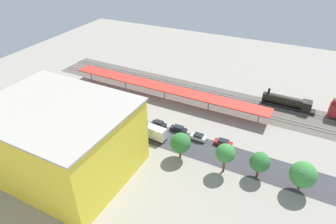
{
  "coord_description": "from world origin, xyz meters",
  "views": [
    {
      "loc": [
        -28.31,
        59.49,
        47.31
      ],
      "look_at": [
        0.32,
        -0.77,
        4.83
      ],
      "focal_mm": 31.35,
      "sensor_mm": 36.0,
      "label": 1
    }
  ],
  "objects_px": {
    "traffic_light": "(147,130)",
    "parked_car_3": "(159,124)",
    "box_truck_0": "(150,131)",
    "street_tree_3": "(181,143)",
    "street_tree_2": "(260,162)",
    "parked_car_2": "(178,129)",
    "platform_canopy_near": "(164,88)",
    "parked_car_4": "(136,120)",
    "parked_car_5": "(120,114)",
    "box_truck_1": "(111,122)",
    "street_tree_1": "(93,113)",
    "box_truck_2": "(78,115)",
    "street_tree_5": "(133,128)",
    "construction_building": "(60,139)",
    "parked_car_1": "(198,137)",
    "street_tree_4": "(303,175)",
    "street_tree_0": "(225,153)",
    "locomotive": "(289,103)",
    "parked_car_0": "(223,143)"
  },
  "relations": [
    {
      "from": "street_tree_1",
      "to": "street_tree_3",
      "type": "xyz_separation_m",
      "value": [
        -26.32,
        1.55,
        -0.25
      ]
    },
    {
      "from": "parked_car_1",
      "to": "locomotive",
      "type": "bearing_deg",
      "value": -125.92
    },
    {
      "from": "box_truck_0",
      "to": "street_tree_2",
      "type": "relative_size",
      "value": 1.52
    },
    {
      "from": "parked_car_4",
      "to": "parked_car_5",
      "type": "xyz_separation_m",
      "value": [
        5.64,
        -0.59,
        -0.01
      ]
    },
    {
      "from": "street_tree_1",
      "to": "traffic_light",
      "type": "bearing_deg",
      "value": 177.76
    },
    {
      "from": "locomotive",
      "to": "parked_car_3",
      "type": "distance_m",
      "value": 40.46
    },
    {
      "from": "parked_car_2",
      "to": "street_tree_3",
      "type": "xyz_separation_m",
      "value": [
        -4.69,
        9.59,
        3.7
      ]
    },
    {
      "from": "traffic_light",
      "to": "platform_canopy_near",
      "type": "bearing_deg",
      "value": -73.99
    },
    {
      "from": "street_tree_3",
      "to": "parked_car_1",
      "type": "bearing_deg",
      "value": -100.4
    },
    {
      "from": "street_tree_1",
      "to": "street_tree_3",
      "type": "bearing_deg",
      "value": 176.62
    },
    {
      "from": "street_tree_0",
      "to": "street_tree_4",
      "type": "xyz_separation_m",
      "value": [
        -15.94,
        -1.35,
        -0.86
      ]
    },
    {
      "from": "parked_car_0",
      "to": "street_tree_1",
      "type": "relative_size",
      "value": 0.62
    },
    {
      "from": "parked_car_5",
      "to": "street_tree_0",
      "type": "bearing_deg",
      "value": 164.51
    },
    {
      "from": "parked_car_5",
      "to": "construction_building",
      "type": "bearing_deg",
      "value": 91.64
    },
    {
      "from": "locomotive",
      "to": "construction_building",
      "type": "bearing_deg",
      "value": 48.72
    },
    {
      "from": "street_tree_2",
      "to": "street_tree_3",
      "type": "distance_m",
      "value": 18.06
    },
    {
      "from": "parked_car_3",
      "to": "box_truck_1",
      "type": "bearing_deg",
      "value": 26.11
    },
    {
      "from": "box_truck_1",
      "to": "street_tree_1",
      "type": "relative_size",
      "value": 1.26
    },
    {
      "from": "parked_car_5",
      "to": "box_truck_1",
      "type": "bearing_deg",
      "value": 97.0
    },
    {
      "from": "platform_canopy_near",
      "to": "traffic_light",
      "type": "bearing_deg",
      "value": 106.01
    },
    {
      "from": "box_truck_2",
      "to": "street_tree_0",
      "type": "height_order",
      "value": "street_tree_0"
    },
    {
      "from": "parked_car_3",
      "to": "box_truck_2",
      "type": "xyz_separation_m",
      "value": [
        22.07,
        7.25,
        0.98
      ]
    },
    {
      "from": "parked_car_5",
      "to": "box_truck_0",
      "type": "distance_m",
      "value": 13.59
    },
    {
      "from": "box_truck_2",
      "to": "street_tree_4",
      "type": "bearing_deg",
      "value": 179.07
    },
    {
      "from": "parked_car_1",
      "to": "street_tree_4",
      "type": "xyz_separation_m",
      "value": [
        -25.14,
        7.27,
        3.75
      ]
    },
    {
      "from": "construction_building",
      "to": "box_truck_1",
      "type": "height_order",
      "value": "construction_building"
    },
    {
      "from": "street_tree_5",
      "to": "locomotive",
      "type": "bearing_deg",
      "value": -133.77
    },
    {
      "from": "box_truck_0",
      "to": "street_tree_3",
      "type": "height_order",
      "value": "street_tree_3"
    },
    {
      "from": "box_truck_0",
      "to": "street_tree_4",
      "type": "distance_m",
      "value": 37.44
    },
    {
      "from": "box_truck_0",
      "to": "traffic_light",
      "type": "bearing_deg",
      "value": 110.16
    },
    {
      "from": "street_tree_2",
      "to": "locomotive",
      "type": "bearing_deg",
      "value": -94.73
    },
    {
      "from": "parked_car_1",
      "to": "parked_car_4",
      "type": "bearing_deg",
      "value": -0.51
    },
    {
      "from": "platform_canopy_near",
      "to": "street_tree_1",
      "type": "xyz_separation_m",
      "value": [
        10.3,
        22.62,
        0.78
      ]
    },
    {
      "from": "locomotive",
      "to": "street_tree_5",
      "type": "bearing_deg",
      "value": 46.23
    },
    {
      "from": "traffic_light",
      "to": "parked_car_3",
      "type": "bearing_deg",
      "value": -81.87
    },
    {
      "from": "box_truck_0",
      "to": "street_tree_2",
      "type": "bearing_deg",
      "value": 174.64
    },
    {
      "from": "street_tree_2",
      "to": "street_tree_4",
      "type": "xyz_separation_m",
      "value": [
        -8.68,
        0.36,
        0.28
      ]
    },
    {
      "from": "street_tree_4",
      "to": "street_tree_5",
      "type": "xyz_separation_m",
      "value": [
        39.54,
        1.29,
        0.26
      ]
    },
    {
      "from": "street_tree_5",
      "to": "parked_car_4",
      "type": "bearing_deg",
      "value": -62.06
    },
    {
      "from": "parked_car_3",
      "to": "street_tree_4",
      "type": "xyz_separation_m",
      "value": [
        -37.22,
        8.22,
        3.75
      ]
    },
    {
      "from": "street_tree_1",
      "to": "street_tree_5",
      "type": "distance_m",
      "value": 13.57
    },
    {
      "from": "construction_building",
      "to": "parked_car_1",
      "type": "bearing_deg",
      "value": -134.74
    },
    {
      "from": "street_tree_1",
      "to": "traffic_light",
      "type": "relative_size",
      "value": 1.07
    },
    {
      "from": "parked_car_4",
      "to": "parked_car_5",
      "type": "distance_m",
      "value": 5.67
    },
    {
      "from": "box_truck_2",
      "to": "street_tree_3",
      "type": "distance_m",
      "value": 32.78
    },
    {
      "from": "platform_canopy_near",
      "to": "street_tree_3",
      "type": "height_order",
      "value": "street_tree_3"
    },
    {
      "from": "platform_canopy_near",
      "to": "street_tree_3",
      "type": "bearing_deg",
      "value": 123.53
    },
    {
      "from": "parked_car_2",
      "to": "construction_building",
      "type": "xyz_separation_m",
      "value": [
        17.78,
        23.91,
        7.26
      ]
    },
    {
      "from": "parked_car_5",
      "to": "street_tree_4",
      "type": "distance_m",
      "value": 50.6
    },
    {
      "from": "parked_car_2",
      "to": "box_truck_0",
      "type": "bearing_deg",
      "value": 42.95
    }
  ]
}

